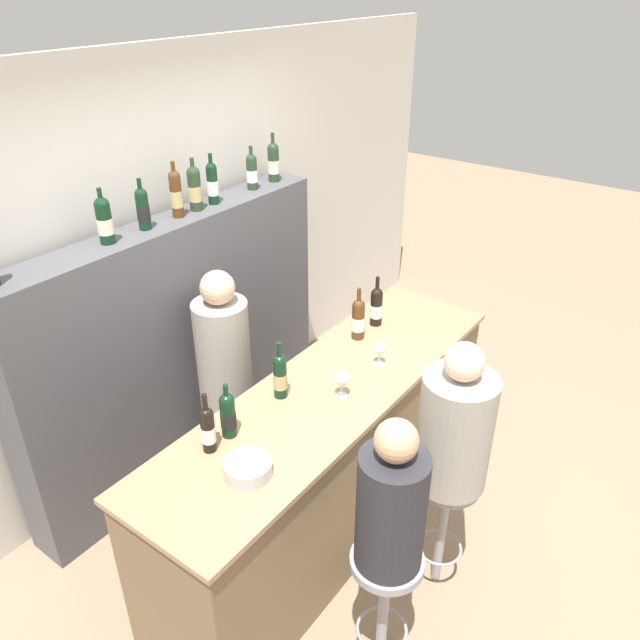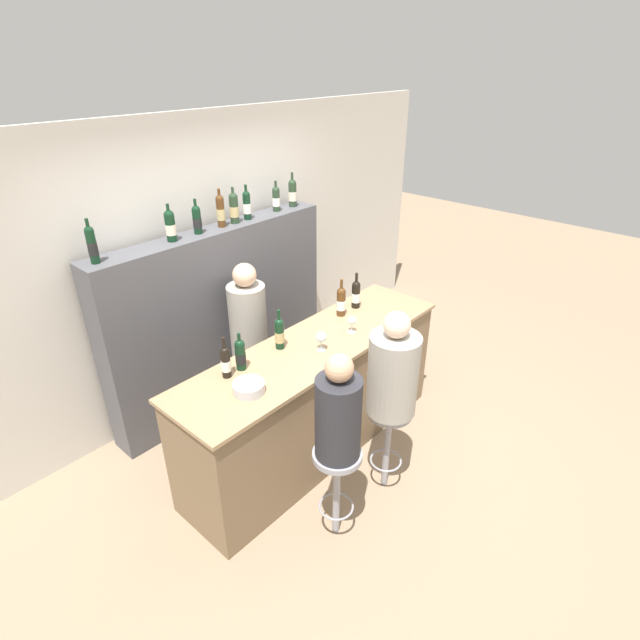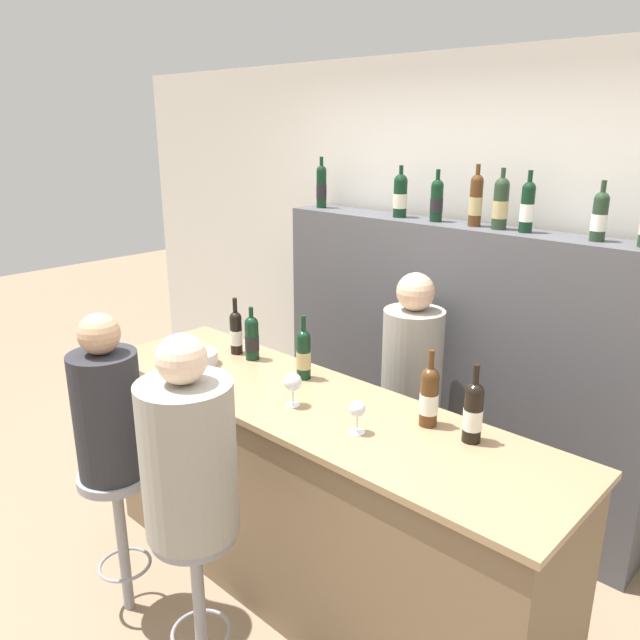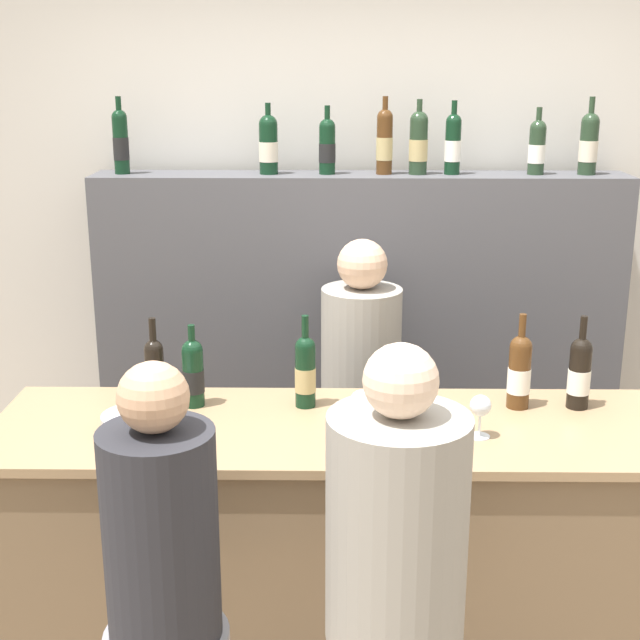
{
  "view_description": "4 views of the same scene",
  "coord_description": "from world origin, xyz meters",
  "px_view_note": "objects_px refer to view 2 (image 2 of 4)",
  "views": [
    {
      "loc": [
        -2.19,
        -1.22,
        2.94
      ],
      "look_at": [
        -0.0,
        0.38,
        1.4
      ],
      "focal_mm": 35.0,
      "sensor_mm": 36.0,
      "label": 1
    },
    {
      "loc": [
        -2.42,
        -1.9,
        2.99
      ],
      "look_at": [
        -0.05,
        0.22,
        1.29
      ],
      "focal_mm": 28.0,
      "sensor_mm": 36.0,
      "label": 2
    },
    {
      "loc": [
        1.78,
        -1.53,
        2.21
      ],
      "look_at": [
        0.08,
        0.29,
        1.42
      ],
      "focal_mm": 35.0,
      "sensor_mm": 36.0,
      "label": 3
    },
    {
      "loc": [
        -0.12,
        -2.35,
        2.16
      ],
      "look_at": [
        -0.16,
        0.38,
        1.35
      ],
      "focal_mm": 50.0,
      "sensor_mm": 36.0,
      "label": 4
    }
  ],
  "objects_px": {
    "wine_bottle_backbar_7": "(293,193)",
    "bartender": "(250,347)",
    "wine_bottle_backbar_6": "(276,199)",
    "metal_bowl": "(249,387)",
    "wine_glass_0": "(321,337)",
    "wine_bottle_counter_2": "(280,333)",
    "wine_bottle_counter_3": "(341,301)",
    "guest_seated_right": "(393,371)",
    "wine_bottle_backbar_1": "(170,225)",
    "wine_bottle_backbar_5": "(247,205)",
    "bar_stool_left": "(337,473)",
    "guest_seated_left": "(338,413)",
    "wine_bottle_backbar_3": "(221,211)",
    "wine_bottle_counter_4": "(356,294)",
    "bar_stool_right": "(388,428)",
    "wine_bottle_counter_1": "(240,354)",
    "wine_bottle_backbar_4": "(234,208)",
    "wine_glass_1": "(352,321)",
    "wine_bottle_backbar_0": "(92,244)",
    "wine_bottle_counter_0": "(226,361)",
    "wine_bottle_backbar_2": "(197,219)"
  },
  "relations": [
    {
      "from": "wine_bottle_backbar_2",
      "to": "metal_bowl",
      "type": "distance_m",
      "value": 1.57
    },
    {
      "from": "wine_bottle_backbar_6",
      "to": "metal_bowl",
      "type": "distance_m",
      "value": 2.07
    },
    {
      "from": "wine_bottle_counter_2",
      "to": "wine_bottle_backbar_5",
      "type": "height_order",
      "value": "wine_bottle_backbar_5"
    },
    {
      "from": "guest_seated_left",
      "to": "metal_bowl",
      "type": "bearing_deg",
      "value": 107.39
    },
    {
      "from": "wine_glass_1",
      "to": "wine_bottle_backbar_3",
      "type": "bearing_deg",
      "value": 100.97
    },
    {
      "from": "wine_bottle_backbar_4",
      "to": "wine_bottle_backbar_5",
      "type": "relative_size",
      "value": 1.02
    },
    {
      "from": "wine_bottle_counter_2",
      "to": "bartender",
      "type": "relative_size",
      "value": 0.22
    },
    {
      "from": "wine_glass_0",
      "to": "wine_glass_1",
      "type": "distance_m",
      "value": 0.37
    },
    {
      "from": "wine_bottle_counter_2",
      "to": "wine_bottle_counter_3",
      "type": "xyz_separation_m",
      "value": [
        0.72,
        0.0,
        0.0
      ]
    },
    {
      "from": "wine_bottle_counter_0",
      "to": "bar_stool_right",
      "type": "bearing_deg",
      "value": -48.36
    },
    {
      "from": "bar_stool_right",
      "to": "wine_bottle_backbar_4",
      "type": "bearing_deg",
      "value": 83.79
    },
    {
      "from": "wine_bottle_backbar_4",
      "to": "wine_glass_1",
      "type": "distance_m",
      "value": 1.44
    },
    {
      "from": "wine_bottle_counter_2",
      "to": "wine_bottle_backbar_6",
      "type": "distance_m",
      "value": 1.53
    },
    {
      "from": "wine_glass_0",
      "to": "bar_stool_right",
      "type": "xyz_separation_m",
      "value": [
        0.07,
        -0.6,
        -0.57
      ]
    },
    {
      "from": "wine_bottle_backbar_5",
      "to": "wine_bottle_backbar_7",
      "type": "xyz_separation_m",
      "value": [
        0.57,
        0.0,
        0.0
      ]
    },
    {
      "from": "wine_bottle_counter_3",
      "to": "wine_bottle_backbar_5",
      "type": "height_order",
      "value": "wine_bottle_backbar_5"
    },
    {
      "from": "wine_bottle_backbar_2",
      "to": "bar_stool_left",
      "type": "relative_size",
      "value": 0.39
    },
    {
      "from": "wine_bottle_backbar_3",
      "to": "bar_stool_left",
      "type": "distance_m",
      "value": 2.34
    },
    {
      "from": "wine_bottle_counter_3",
      "to": "guest_seated_right",
      "type": "xyz_separation_m",
      "value": [
        -0.47,
        -0.86,
        -0.09
      ]
    },
    {
      "from": "wine_bottle_counter_4",
      "to": "wine_bottle_backbar_3",
      "type": "relative_size",
      "value": 0.99
    },
    {
      "from": "wine_bottle_backbar_7",
      "to": "bartender",
      "type": "distance_m",
      "value": 1.54
    },
    {
      "from": "wine_bottle_counter_1",
      "to": "wine_bottle_backbar_7",
      "type": "relative_size",
      "value": 0.89
    },
    {
      "from": "wine_bottle_backbar_1",
      "to": "guest_seated_right",
      "type": "distance_m",
      "value": 2.04
    },
    {
      "from": "wine_bottle_backbar_3",
      "to": "wine_bottle_backbar_7",
      "type": "bearing_deg",
      "value": 0.0
    },
    {
      "from": "wine_bottle_counter_3",
      "to": "wine_bottle_backbar_0",
      "type": "xyz_separation_m",
      "value": [
        -1.53,
        1.0,
        0.67
      ]
    },
    {
      "from": "wine_bottle_counter_4",
      "to": "guest_seated_right",
      "type": "bearing_deg",
      "value": -128.09
    },
    {
      "from": "bar_stool_left",
      "to": "guest_seated_left",
      "type": "xyz_separation_m",
      "value": [
        0.0,
        0.0,
        0.49
      ]
    },
    {
      "from": "wine_bottle_counter_2",
      "to": "wine_bottle_backbar_7",
      "type": "xyz_separation_m",
      "value": [
        1.17,
        1.0,
        0.67
      ]
    },
    {
      "from": "wine_bottle_counter_4",
      "to": "metal_bowl",
      "type": "xyz_separation_m",
      "value": [
        -1.45,
        -0.25,
        -0.09
      ]
    },
    {
      "from": "wine_bottle_counter_3",
      "to": "wine_bottle_backbar_5",
      "type": "distance_m",
      "value": 1.2
    },
    {
      "from": "metal_bowl",
      "to": "guest_seated_right",
      "type": "xyz_separation_m",
      "value": [
        0.78,
        -0.61,
        0.01
      ]
    },
    {
      "from": "wine_bottle_counter_0",
      "to": "wine_bottle_backbar_0",
      "type": "bearing_deg",
      "value": 106.81
    },
    {
      "from": "wine_bottle_backbar_6",
      "to": "bartender",
      "type": "bearing_deg",
      "value": -153.4
    },
    {
      "from": "wine_bottle_counter_0",
      "to": "wine_bottle_backbar_5",
      "type": "height_order",
      "value": "wine_bottle_backbar_5"
    },
    {
      "from": "wine_bottle_counter_3",
      "to": "wine_glass_0",
      "type": "bearing_deg",
      "value": -154.76
    },
    {
      "from": "wine_bottle_backbar_7",
      "to": "wine_glass_1",
      "type": "bearing_deg",
      "value": -116.41
    },
    {
      "from": "wine_bottle_counter_3",
      "to": "guest_seated_left",
      "type": "bearing_deg",
      "value": -140.99
    },
    {
      "from": "metal_bowl",
      "to": "bartender",
      "type": "bearing_deg",
      "value": 49.82
    },
    {
      "from": "wine_bottle_backbar_5",
      "to": "guest_seated_right",
      "type": "xyz_separation_m",
      "value": [
        -0.35,
        -1.85,
        -0.75
      ]
    },
    {
      "from": "wine_bottle_backbar_4",
      "to": "bar_stool_left",
      "type": "relative_size",
      "value": 0.43
    },
    {
      "from": "wine_bottle_backbar_1",
      "to": "wine_bottle_backbar_5",
      "type": "xyz_separation_m",
      "value": [
        0.78,
        0.0,
        0.0
      ]
    },
    {
      "from": "wine_glass_0",
      "to": "metal_bowl",
      "type": "distance_m",
      "value": 0.71
    },
    {
      "from": "wine_bottle_counter_1",
      "to": "wine_bottle_backbar_1",
      "type": "distance_m",
      "value": 1.22
    },
    {
      "from": "wine_bottle_backbar_7",
      "to": "metal_bowl",
      "type": "distance_m",
      "value": 2.24
    },
    {
      "from": "wine_bottle_counter_0",
      "to": "wine_bottle_counter_1",
      "type": "height_order",
      "value": "wine_bottle_counter_0"
    },
    {
      "from": "wine_bottle_counter_1",
      "to": "bartender",
      "type": "height_order",
      "value": "bartender"
    },
    {
      "from": "wine_bottle_counter_4",
      "to": "bar_stool_left",
      "type": "relative_size",
      "value": 0.44
    },
    {
      "from": "wine_bottle_counter_0",
      "to": "wine_bottle_counter_2",
      "type": "bearing_deg",
      "value": 0.0
    },
    {
      "from": "wine_bottle_counter_1",
      "to": "bar_stool_left",
      "type": "xyz_separation_m",
      "value": [
        0.04,
        -0.86,
        -0.58
      ]
    },
    {
      "from": "wine_bottle_counter_3",
      "to": "wine_bottle_backbar_2",
      "type": "bearing_deg",
      "value": 123.34
    }
  ]
}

